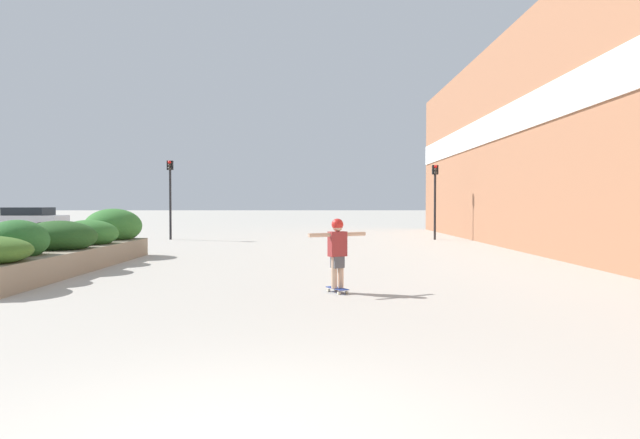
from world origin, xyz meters
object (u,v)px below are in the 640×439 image
object	(u,v)px
skateboard	(337,289)
car_center_left	(586,219)
car_leftmost	(26,220)
traffic_light_left	(170,186)
skateboarder	(337,246)
traffic_light_right	(435,189)

from	to	relation	value
skateboard	car_center_left	size ratio (longest dim) A/B	0.14
car_leftmost	traffic_light_left	xyz separation A→B (m)	(9.49, -4.91, 1.76)
car_center_left	traffic_light_left	distance (m)	25.25
car_leftmost	traffic_light_left	bearing A→B (deg)	-117.35
car_leftmost	car_center_left	world-z (taller)	car_leftmost
skateboarder	car_center_left	distance (m)	29.39
car_center_left	traffic_light_right	size ratio (longest dim) A/B	1.16
traffic_light_left	skateboarder	bearing A→B (deg)	-65.62
traffic_light_left	car_center_left	bearing A→B (deg)	17.84
skateboarder	traffic_light_right	size ratio (longest dim) A/B	0.38
car_center_left	car_leftmost	bearing A→B (deg)	-85.21
skateboard	car_leftmost	distance (m)	27.48
skateboard	car_center_left	world-z (taller)	car_center_left
car_center_left	traffic_light_right	bearing A→B (deg)	-54.64
skateboard	car_center_left	bearing A→B (deg)	27.34
car_center_left	traffic_light_right	distance (m)	13.72
traffic_light_left	traffic_light_right	distance (m)	12.87
skateboard	traffic_light_right	size ratio (longest dim) A/B	0.17
skateboarder	skateboard	bearing A→B (deg)	-111.53
car_center_left	traffic_light_left	bearing A→B (deg)	-72.16
skateboard	car_center_left	xyz separation A→B (m)	(16.43, 24.36, 0.71)
skateboarder	car_leftmost	distance (m)	27.47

